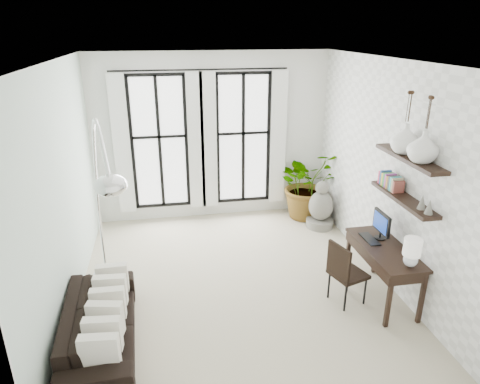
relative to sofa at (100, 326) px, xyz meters
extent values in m
plane|color=#BBB294|center=(1.80, 1.13, -0.29)|extent=(5.00, 5.00, 0.00)
plane|color=white|center=(1.80, 1.13, 2.91)|extent=(5.00, 5.00, 0.00)
plane|color=silver|center=(-0.45, 1.13, 1.31)|extent=(0.00, 5.00, 5.00)
plane|color=white|center=(4.05, 1.13, 1.31)|extent=(0.00, 5.00, 5.00)
plane|color=white|center=(1.80, 3.63, 1.31)|extent=(4.50, 0.00, 4.50)
cube|color=white|center=(0.80, 3.60, 1.26)|extent=(1.00, 0.02, 2.50)
cube|color=white|center=(0.12, 3.50, 1.26)|extent=(0.30, 0.04, 2.60)
cube|color=white|center=(1.48, 3.50, 1.26)|extent=(0.30, 0.04, 2.60)
cube|color=white|center=(2.40, 3.60, 1.26)|extent=(1.00, 0.02, 2.50)
cube|color=white|center=(1.72, 3.50, 1.26)|extent=(0.30, 0.04, 2.60)
cube|color=white|center=(3.08, 3.50, 1.26)|extent=(0.30, 0.04, 2.60)
cylinder|color=black|center=(1.60, 3.51, 2.59)|extent=(3.20, 0.03, 0.03)
cube|color=black|center=(3.91, 0.34, 1.21)|extent=(0.25, 1.30, 0.05)
cube|color=black|center=(3.91, 0.34, 1.76)|extent=(0.25, 1.30, 0.05)
cube|color=#DE375D|center=(3.91, 0.89, 1.32)|extent=(0.16, 0.04, 0.18)
cube|color=#2C559C|center=(3.91, 0.84, 1.32)|extent=(0.16, 0.04, 0.18)
cube|color=yellow|center=(3.91, 0.80, 1.32)|extent=(0.16, 0.04, 0.18)
cube|color=green|center=(3.91, 0.75, 1.32)|extent=(0.16, 0.04, 0.18)
cube|color=#A046A4|center=(3.91, 0.71, 1.32)|extent=(0.16, 0.04, 0.18)
cube|color=#C57D2B|center=(3.91, 0.66, 1.32)|extent=(0.16, 0.04, 0.18)
cube|color=#424242|center=(3.91, 0.62, 1.32)|extent=(0.16, 0.03, 0.18)
cube|color=#34B8B9|center=(3.91, 0.57, 1.32)|extent=(0.16, 0.03, 0.18)
cube|color=tan|center=(3.91, 0.53, 1.32)|extent=(0.16, 0.03, 0.18)
cube|color=brown|center=(3.91, 0.48, 1.32)|extent=(0.16, 0.03, 0.18)
cone|color=gray|center=(3.91, -0.06, 1.32)|extent=(0.10, 0.10, 0.18)
cone|color=gray|center=(3.91, -0.21, 1.32)|extent=(0.10, 0.10, 0.18)
imported|color=black|center=(0.00, 0.00, 0.00)|extent=(0.88, 2.04, 0.58)
cube|color=silver|center=(0.10, -0.70, 0.21)|extent=(0.40, 0.12, 0.40)
cube|color=silver|center=(0.10, -0.42, 0.21)|extent=(0.40, 0.12, 0.40)
cube|color=silver|center=(0.10, -0.14, 0.21)|extent=(0.40, 0.12, 0.40)
cube|color=silver|center=(0.10, 0.14, 0.21)|extent=(0.40, 0.12, 0.40)
cube|color=silver|center=(0.10, 0.42, 0.21)|extent=(0.40, 0.12, 0.40)
cube|color=silver|center=(0.10, 0.70, 0.21)|extent=(0.40, 0.12, 0.40)
imported|color=#2D7228|center=(3.62, 3.20, 0.41)|extent=(1.53, 1.42, 1.40)
cube|color=black|center=(3.75, 0.34, 0.48)|extent=(0.57, 1.34, 0.04)
cube|color=black|center=(3.73, 0.34, 0.39)|extent=(0.52, 1.28, 0.12)
cube|color=black|center=(3.52, -0.28, 0.09)|extent=(0.05, 0.05, 0.74)
cube|color=black|center=(3.98, -0.28, 0.09)|extent=(0.05, 0.05, 0.74)
cube|color=black|center=(3.52, 0.96, 0.09)|extent=(0.05, 0.05, 0.74)
cube|color=black|center=(3.98, 0.96, 0.09)|extent=(0.05, 0.05, 0.74)
cube|color=black|center=(3.80, 0.59, 0.75)|extent=(0.04, 0.42, 0.30)
cube|color=navy|center=(3.78, 0.59, 0.75)|extent=(0.00, 0.36, 0.24)
cube|color=black|center=(3.65, 0.59, 0.51)|extent=(0.15, 0.40, 0.02)
sphere|color=silver|center=(3.80, -0.18, 0.59)|extent=(0.18, 0.18, 0.18)
cylinder|color=white|center=(3.80, -0.18, 0.78)|extent=(0.22, 0.22, 0.22)
cube|color=black|center=(3.25, 0.34, 0.14)|extent=(0.54, 0.54, 0.05)
cube|color=black|center=(3.07, 0.28, 0.38)|extent=(0.17, 0.42, 0.48)
cylinder|color=black|center=(3.08, 0.17, -0.09)|extent=(0.03, 0.03, 0.40)
cylinder|color=black|center=(3.43, 0.17, -0.09)|extent=(0.03, 0.03, 0.40)
cylinder|color=black|center=(3.08, 0.51, -0.09)|extent=(0.03, 0.03, 0.40)
cylinder|color=black|center=(3.43, 0.51, -0.09)|extent=(0.03, 0.03, 0.40)
cylinder|color=silver|center=(-0.10, 1.51, -0.24)|extent=(0.39, 0.39, 0.11)
cylinder|color=silver|center=(-0.10, 1.51, 0.31)|extent=(0.04, 0.04, 1.10)
ellipsoid|color=silver|center=(0.30, 0.05, 1.74)|extent=(0.35, 0.35, 0.23)
cylinder|color=gray|center=(3.73, 2.67, -0.22)|extent=(0.52, 0.52, 0.15)
ellipsoid|color=gray|center=(3.73, 2.67, 0.15)|extent=(0.46, 0.46, 0.57)
sphere|color=gray|center=(3.73, 2.67, 0.51)|extent=(0.26, 0.26, 0.26)
imported|color=white|center=(3.91, 0.09, 1.97)|extent=(0.37, 0.37, 0.38)
imported|color=white|center=(3.91, 0.49, 1.97)|extent=(0.37, 0.37, 0.38)
camera|label=1|loc=(0.89, -4.36, 3.30)|focal=32.00mm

